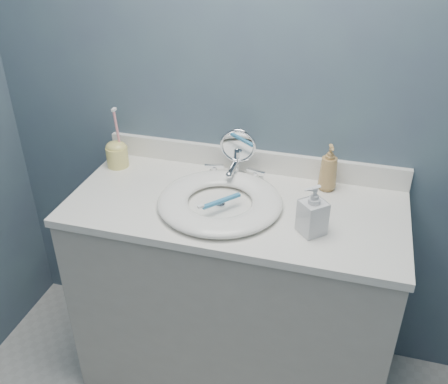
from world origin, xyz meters
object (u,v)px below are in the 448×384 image
(makeup_mirror, at_px, (238,151))
(toothbrush_holder, at_px, (117,153))
(soap_bottle_amber, at_px, (329,168))
(soap_bottle_clear, at_px, (313,210))

(makeup_mirror, xyz_separation_m, toothbrush_holder, (-0.50, -0.04, -0.05))
(makeup_mirror, height_order, soap_bottle_amber, makeup_mirror)
(soap_bottle_amber, relative_size, soap_bottle_clear, 1.04)
(soap_bottle_amber, bearing_deg, makeup_mirror, 165.33)
(soap_bottle_clear, distance_m, toothbrush_holder, 0.86)
(makeup_mirror, bearing_deg, soap_bottle_clear, -48.07)
(soap_bottle_clear, xyz_separation_m, toothbrush_holder, (-0.83, 0.25, -0.03))
(toothbrush_holder, bearing_deg, makeup_mirror, 4.99)
(soap_bottle_clear, height_order, toothbrush_holder, toothbrush_holder)
(makeup_mirror, distance_m, toothbrush_holder, 0.50)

